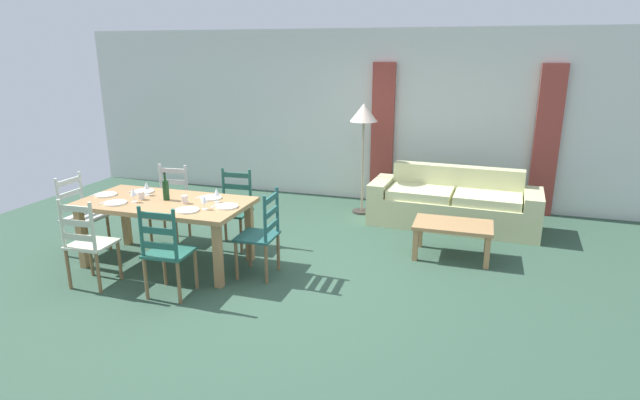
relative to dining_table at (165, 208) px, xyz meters
The scene contains 33 objects.
ground_plane 1.48m from the dining_table, ahead, with size 9.60×9.60×0.02m, color #304D3B.
wall_far 3.72m from the dining_table, 69.03° to the left, with size 9.60×0.16×2.70m, color silver.
curtain_panel_left 3.78m from the dining_table, 60.84° to the left, with size 0.35×0.08×2.20m, color brown.
curtain_panel_right 5.37m from the dining_table, 37.77° to the left, with size 0.35×0.08×2.20m, color brown.
dining_table is the anchor object (origin of this frame).
dining_chair_near_left 0.89m from the dining_table, 119.06° to the right, with size 0.43×0.41×0.96m.
dining_chair_near_right 0.88m from the dining_table, 56.41° to the right, with size 0.44×0.42×0.96m.
dining_chair_far_left 0.87m from the dining_table, 119.88° to the left, with size 0.45×0.43×0.96m.
dining_chair_far_right 0.91m from the dining_table, 58.72° to the left, with size 0.44×0.42×0.96m.
dining_chair_head_west 1.19m from the dining_table, behind, with size 0.41×0.43×0.96m.
dining_chair_head_east 1.18m from the dining_table, ahead, with size 0.41×0.43×0.96m.
dinner_plate_near_left 0.52m from the dining_table, 150.95° to the right, with size 0.24×0.24×0.02m, color white.
fork_near_left 0.66m from the dining_table, 157.38° to the right, with size 0.02×0.17×0.01m, color silver.
dinner_plate_near_right 0.52m from the dining_table, 29.05° to the right, with size 0.24×0.24×0.02m, color white.
fork_near_right 0.40m from the dining_table, 39.81° to the right, with size 0.02×0.17×0.01m, color silver.
dinner_plate_far_left 0.52m from the dining_table, 150.95° to the left, with size 0.24×0.24×0.02m, color white.
fork_far_left 0.66m from the dining_table, 157.38° to the left, with size 0.02×0.17×0.01m, color silver.
dinner_plate_far_right 0.52m from the dining_table, 29.05° to the left, with size 0.24×0.24×0.02m, color white.
fork_far_right 0.40m from the dining_table, 39.81° to the left, with size 0.02×0.17×0.01m, color silver.
dinner_plate_head_west 0.79m from the dining_table, behind, with size 0.24×0.24×0.02m, color white.
fork_head_west 0.93m from the dining_table, behind, with size 0.02×0.17×0.01m, color silver.
dinner_plate_head_east 0.79m from the dining_table, ahead, with size 0.24×0.24×0.02m, color white.
fork_head_east 0.64m from the dining_table, ahead, with size 0.02×0.17×0.01m, color silver.
wine_bottle 0.21m from the dining_table, 91.45° to the left, with size 0.07×0.07×0.32m.
wine_glass_near_left 0.38m from the dining_table, 154.87° to the right, with size 0.06×0.06×0.16m.
wine_glass_near_right 0.64m from the dining_table, 13.47° to the right, with size 0.06×0.06×0.16m.
wine_glass_far_left 0.41m from the dining_table, 155.12° to the left, with size 0.06×0.06×0.16m.
wine_glass_far_right 0.63m from the dining_table, 13.27° to the left, with size 0.06×0.06×0.16m.
coffee_cup_primary 0.30m from the dining_table, ahead, with size 0.07×0.07×0.09m, color beige.
coffee_cup_secondary 0.31m from the dining_table, behind, with size 0.07×0.07×0.09m, color beige.
couch 3.88m from the dining_table, 38.27° to the left, with size 2.32×0.93×0.80m.
coffee_table 3.33m from the dining_table, 20.83° to the left, with size 0.90×0.56×0.42m.
standing_lamp 3.17m from the dining_table, 56.92° to the left, with size 0.40×0.40×1.64m.
Camera 1 is at (2.01, -4.86, 2.37)m, focal length 28.95 mm.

